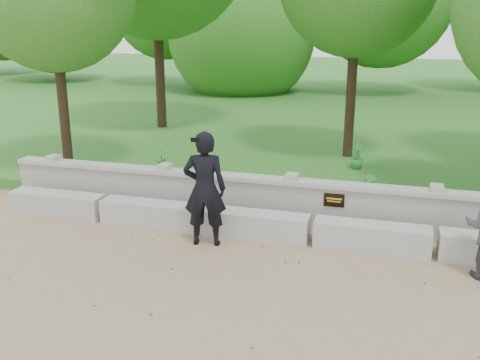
# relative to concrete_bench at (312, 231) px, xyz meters

# --- Properties ---
(ground) EXTENTS (80.00, 80.00, 0.00)m
(ground) POSITION_rel_concrete_bench_xyz_m (-0.00, -1.90, -0.22)
(ground) COLOR #927759
(ground) RESTS_ON ground
(lawn) EXTENTS (40.00, 22.00, 0.25)m
(lawn) POSITION_rel_concrete_bench_xyz_m (-0.00, 12.10, -0.10)
(lawn) COLOR #26631E
(lawn) RESTS_ON ground
(concrete_bench) EXTENTS (11.90, 0.45, 0.45)m
(concrete_bench) POSITION_rel_concrete_bench_xyz_m (0.00, 0.00, 0.00)
(concrete_bench) COLOR #A7A59D
(concrete_bench) RESTS_ON ground
(parapet_wall) EXTENTS (12.50, 0.35, 0.90)m
(parapet_wall) POSITION_rel_concrete_bench_xyz_m (0.00, 0.70, 0.24)
(parapet_wall) COLOR #9D9B94
(parapet_wall) RESTS_ON ground
(man_main) EXTENTS (0.80, 0.72, 1.97)m
(man_main) POSITION_rel_concrete_bench_xyz_m (-1.74, -0.53, 0.76)
(man_main) COLOR black
(man_main) RESTS_ON ground
(shrub_a) EXTENTS (0.39, 0.36, 0.61)m
(shrub_a) POSITION_rel_concrete_bench_xyz_m (-3.90, 2.54, 0.33)
(shrub_a) COLOR #2D8534
(shrub_a) RESTS_ON lawn
(shrub_b) EXTENTS (0.43, 0.44, 0.62)m
(shrub_b) POSITION_rel_concrete_bench_xyz_m (0.85, 1.40, 0.34)
(shrub_b) COLOR #2D8534
(shrub_b) RESTS_ON lawn
(shrub_d) EXTENTS (0.43, 0.45, 0.61)m
(shrub_d) POSITION_rel_concrete_bench_xyz_m (0.44, 4.19, 0.33)
(shrub_d) COLOR #2D8534
(shrub_d) RESTS_ON lawn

